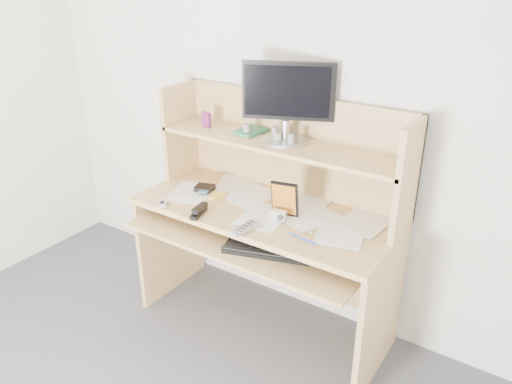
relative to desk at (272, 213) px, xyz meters
The scene contains 19 objects.
back_wall 0.60m from the desk, 90.00° to the left, with size 3.60×0.04×2.50m, color silver.
desk is the anchor object (origin of this frame).
paper_clutter 0.10m from the desk, 90.00° to the right, with size 1.32×0.54×0.01m, color white.
keyboard 0.33m from the desk, 60.99° to the right, with size 0.45×0.28×0.03m.
tv_remote 0.34m from the desk, 80.57° to the right, with size 0.05×0.18×0.02m, color #9FA09B.
flip_phone 0.58m from the desk, 144.00° to the right, with size 0.04×0.08×0.02m, color #B4B4B7.
stapler 0.41m from the desk, 126.69° to the right, with size 0.04×0.14×0.04m, color black.
wallet 0.42m from the desk, 169.72° to the right, with size 0.10×0.08×0.03m, color black.
sticky_note_pad 0.32m from the desk, 162.48° to the right, with size 0.09×0.09×0.01m, color yellow.
digital_camera 0.22m from the desk, 49.61° to the right, with size 0.09×0.03×0.05m, color silver.
game_case 0.23m from the desk, 35.93° to the right, with size 0.14×0.02×0.19m, color black.
blue_pen 0.42m from the desk, 37.84° to the right, with size 0.01×0.01×0.16m, color blue.
card_box 0.65m from the desk, behind, with size 0.06×0.02×0.09m, color #A01B15.
shelf_book 0.46m from the desk, 152.89° to the left, with size 0.13×0.17×0.02m, color #317B55.
chip_stack_a 0.47m from the desk, 161.78° to the left, with size 0.04×0.04×0.06m, color black.
chip_stack_b 0.43m from the desk, 30.39° to the left, with size 0.04×0.04×0.06m, color silver.
chip_stack_c 0.42m from the desk, 89.58° to the left, with size 0.04×0.04×0.05m, color black.
chip_stack_d 0.43m from the desk, 116.47° to the left, with size 0.04×0.04×0.06m, color silver.
monitor 0.61m from the desk, 78.17° to the left, with size 0.44×0.26×0.41m.
Camera 1 is at (1.27, -0.49, 1.92)m, focal length 35.00 mm.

